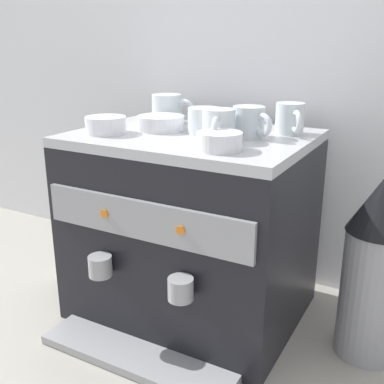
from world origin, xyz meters
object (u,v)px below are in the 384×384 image
object	(u,v)px
ceramic_cup_0	(250,122)
coffee_grinder	(376,266)
ceramic_cup_2	(218,125)
ceramic_bowl_0	(160,123)
ceramic_bowl_1	(220,142)
milk_pitcher	(70,253)
ceramic_cup_1	(205,121)
ceramic_cup_4	(168,109)
ceramic_cup_3	(290,119)
ceramic_bowl_2	(106,125)
espresso_machine	(191,227)

from	to	relation	value
ceramic_cup_0	coffee_grinder	size ratio (longest dim) A/B	0.25
ceramic_cup_0	ceramic_cup_2	bearing A→B (deg)	-122.17
ceramic_bowl_0	ceramic_bowl_1	bearing A→B (deg)	-29.26
ceramic_bowl_1	milk_pitcher	xyz separation A→B (m)	(-0.57, 0.11, -0.44)
ceramic_cup_1	ceramic_cup_4	distance (m)	0.18
ceramic_cup_0	ceramic_bowl_1	distance (m)	0.16
ceramic_bowl_0	ceramic_bowl_1	world-z (taller)	ceramic_bowl_1
ceramic_cup_0	ceramic_cup_3	size ratio (longest dim) A/B	1.11
ceramic_bowl_2	milk_pitcher	world-z (taller)	ceramic_bowl_2
ceramic_bowl_2	ceramic_cup_3	bearing A→B (deg)	27.50
ceramic_cup_2	ceramic_bowl_2	world-z (taller)	ceramic_cup_2
ceramic_bowl_1	milk_pitcher	bearing A→B (deg)	169.25
ceramic_cup_0	ceramic_cup_1	size ratio (longest dim) A/B	0.99
ceramic_bowl_1	coffee_grinder	xyz separation A→B (m)	(0.32, 0.16, -0.28)
ceramic_cup_3	milk_pitcher	bearing A→B (deg)	-168.32
ceramic_cup_2	ceramic_cup_3	distance (m)	0.20
espresso_machine	ceramic_bowl_2	bearing A→B (deg)	-152.02
ceramic_cup_3	ceramic_bowl_2	bearing A→B (deg)	-152.50
ceramic_cup_0	ceramic_cup_3	world-z (taller)	ceramic_cup_3
ceramic_bowl_2	milk_pitcher	size ratio (longest dim) A/B	0.65
ceramic_cup_0	coffee_grinder	bearing A→B (deg)	1.58
ceramic_bowl_0	milk_pitcher	size ratio (longest dim) A/B	0.78
espresso_machine	ceramic_cup_4	size ratio (longest dim) A/B	4.62
ceramic_cup_2	ceramic_bowl_2	distance (m)	0.29
ceramic_cup_1	ceramic_cup_3	xyz separation A→B (m)	(0.19, 0.09, 0.01)
coffee_grinder	ceramic_cup_1	bearing A→B (deg)	-177.96
ceramic_bowl_1	milk_pitcher	distance (m)	0.72
ceramic_cup_1	ceramic_bowl_2	xyz separation A→B (m)	(-0.22, -0.12, -0.01)
ceramic_cup_0	ceramic_bowl_0	bearing A→B (deg)	-173.93
ceramic_cup_2	espresso_machine	bearing A→B (deg)	153.83
espresso_machine	ceramic_cup_2	xyz separation A→B (m)	(0.10, -0.05, 0.29)
espresso_machine	milk_pitcher	world-z (taller)	espresso_machine
ceramic_cup_3	ceramic_bowl_0	size ratio (longest dim) A/B	0.82
espresso_machine	ceramic_cup_1	bearing A→B (deg)	33.13
ceramic_cup_3	milk_pitcher	distance (m)	0.80
ceramic_cup_1	coffee_grinder	bearing A→B (deg)	2.04
ceramic_cup_2	ceramic_cup_3	size ratio (longest dim) A/B	1.13
ceramic_cup_4	ceramic_bowl_2	distance (m)	0.21
espresso_machine	ceramic_cup_3	distance (m)	0.38
ceramic_cup_1	milk_pitcher	world-z (taller)	ceramic_cup_1
ceramic_cup_2	coffee_grinder	world-z (taller)	ceramic_cup_2
ceramic_cup_4	ceramic_bowl_1	size ratio (longest dim) A/B	1.28
ceramic_cup_1	ceramic_cup_2	world-z (taller)	ceramic_cup_2
ceramic_bowl_1	espresso_machine	bearing A→B (deg)	137.26
ceramic_bowl_2	milk_pitcher	xyz separation A→B (m)	(-0.24, 0.08, -0.44)
ceramic_cup_4	ceramic_bowl_0	bearing A→B (deg)	-69.22
ceramic_cup_3	ceramic_bowl_2	world-z (taller)	ceramic_cup_3
espresso_machine	ceramic_cup_0	distance (m)	0.32
milk_pitcher	ceramic_bowl_2	bearing A→B (deg)	-18.05
ceramic_bowl_0	ceramic_bowl_2	xyz separation A→B (m)	(-0.10, -0.10, 0.00)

